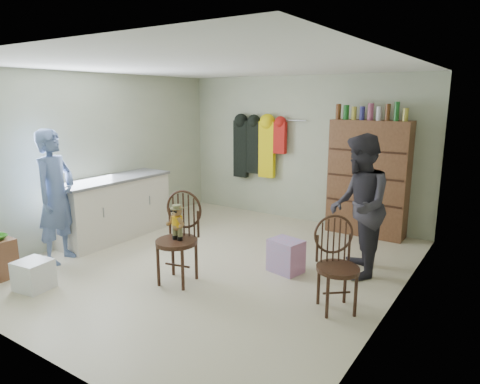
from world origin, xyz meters
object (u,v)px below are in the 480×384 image
Objects in this scene: chair_front at (179,231)px; chair_far at (336,260)px; dresser at (368,178)px; counter at (114,207)px.

chair_front is 1.11× the size of chair_far.
chair_far is 2.69m from dresser.
counter is at bearing -144.31° from dresser.
chair_front reaches higher than chair_far.
counter is 3.73m from chair_far.
chair_far is at bearing -4.77° from counter.
chair_far is at bearing -78.88° from dresser.
counter is at bearing 148.47° from chair_front.
dresser reaches higher than chair_front.
counter is 1.92× the size of chair_far.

